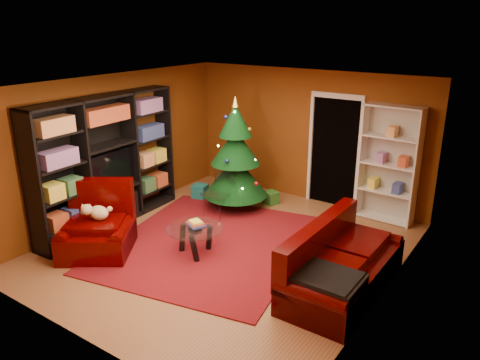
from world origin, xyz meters
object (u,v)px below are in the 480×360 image
Objects in this scene: media_unit at (107,162)px; armchair at (96,227)px; gift_box_green at (271,198)px; white_bookshelf at (389,165)px; coffee_table at (195,241)px; sofa at (344,259)px; dog at (99,213)px; rug at (210,243)px; christmas_tree at (235,155)px; gift_box_teal at (200,191)px; acrylic_chair at (218,193)px; gift_box_red at (241,191)px.

media_unit is 1.33m from armchair.
gift_box_green is at bearing 49.41° from media_unit.
white_bookshelf is 3.69m from coffee_table.
sofa reaches higher than gift_box_green.
rug is at bearing 8.47° from dog.
coffee_table is (0.12, -2.50, 0.11)m from gift_box_green.
gift_box_green is (-0.08, 2.09, 0.12)m from rug.
media_unit is 2.34m from christmas_tree.
gift_box_teal is at bearing 127.34° from coffee_table.
armchair reaches higher than coffee_table.
white_bookshelf is 2.73m from sofa.
sofa is 2.33m from coffee_table.
rug is at bearing -87.91° from gift_box_green.
gift_box_teal is 2.44m from coffee_table.
armchair is (-3.30, -3.82, -0.61)m from white_bookshelf.
christmas_tree reaches higher than armchair.
christmas_tree reaches higher than dog.
acrylic_chair reaches higher than dog.
christmas_tree is at bearing -129.64° from gift_box_green.
sofa reaches higher than acrylic_chair.
gift_box_teal is 3.74m from white_bookshelf.
media_unit is 3.23m from gift_box_green.
armchair is 0.23m from dog.
gift_box_green is at bearing 36.05° from armchair.
christmas_tree is 1.19m from gift_box_green.
sofa is (3.77, -1.59, 0.32)m from gift_box_teal.
gift_box_green is (1.36, 0.56, -0.02)m from gift_box_teal.
coffee_table is at bearing -73.19° from christmas_tree.
dog reaches higher than gift_box_teal.
christmas_tree is at bearing 87.88° from acrylic_chair.
gift_box_teal reaches higher than gift_box_red.
dog is (-0.71, -2.69, -0.41)m from christmas_tree.
coffee_table is (0.58, -1.94, -0.83)m from christmas_tree.
rug is at bearing -58.16° from acrylic_chair.
dog is at bearing 107.51° from sofa.
media_unit is 1.37× the size of christmas_tree.
gift_box_teal is 1.18× the size of gift_box_red.
rug is at bearing 9.84° from armchair.
gift_box_red reaches higher than rug.
sofa is at bearing -18.22° from acrylic_chair.
gift_box_green is at bearing 35.87° from dog.
coffee_table is (-2.30, -0.34, -0.23)m from sofa.
acrylic_chair is at bearing 41.49° from media_unit.
rug is 2.20m from gift_box_red.
christmas_tree is at bearing 49.99° from media_unit.
coffee_table is (0.81, -2.47, 0.11)m from gift_box_red.
armchair is at bearing -55.07° from media_unit.
sofa reaches higher than coffee_table.
armchair is at bearing -147.89° from coffee_table.
acrylic_chair is at bearing 70.38° from sofa.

